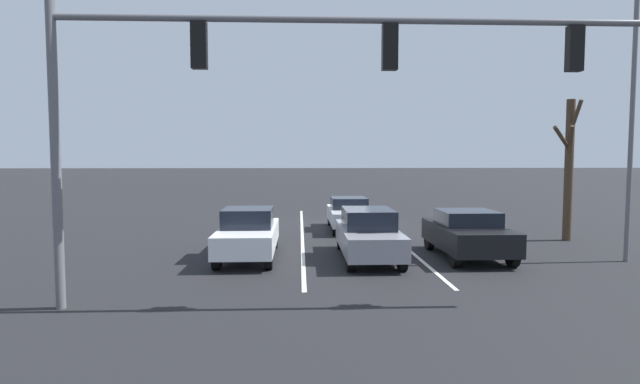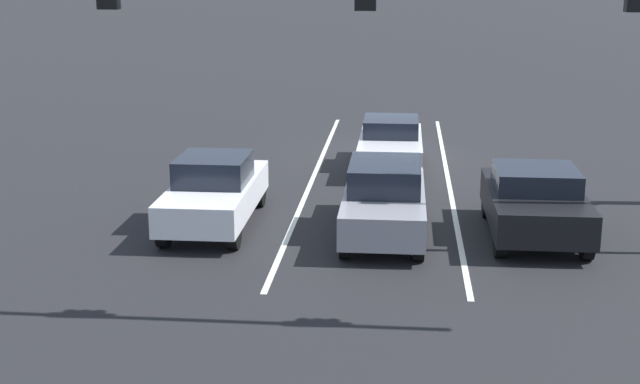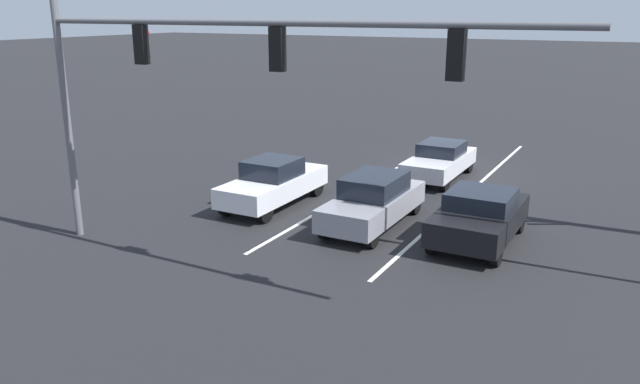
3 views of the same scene
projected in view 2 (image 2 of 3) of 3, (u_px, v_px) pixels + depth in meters
The scene contains 8 objects.
ground_plane at pixel (383, 156), 26.83m from camera, with size 240.00×240.00×0.00m, color black.
lane_stripe_left_divider at pixel (448, 179), 23.92m from camera, with size 0.12×17.69×0.01m, color silver.
lane_stripe_center_divider at pixel (314, 176), 24.25m from camera, with size 0.12×17.69×0.01m, color silver.
car_black_leftlane_front at pixel (535, 201), 18.84m from camera, with size 1.95×4.01×1.49m.
car_white_rightlane_front at pixel (215, 191), 19.65m from camera, with size 1.72×4.47×1.58m.
car_gray_midlane_front at pixel (384, 199), 19.03m from camera, with size 1.71×4.47×1.56m.
car_silver_midlane_second at pixel (391, 143), 25.04m from camera, with size 1.73×4.26×1.41m.
traffic_signal_gantry at pixel (212, 14), 13.58m from camera, with size 13.55×0.37×6.56m.
Camera 2 is at (-0.57, 26.29, 5.75)m, focal length 50.00 mm.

